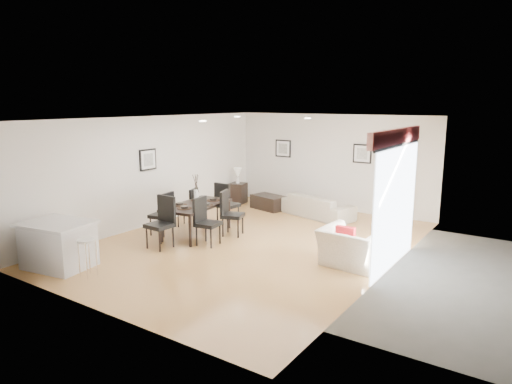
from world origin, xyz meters
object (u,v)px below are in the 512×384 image
Objects in this scene: dining_chair_wnear at (164,211)px; bar_stool at (87,245)px; dining_chair_wfar at (190,205)px; side_table at (238,193)px; dining_chair_efar at (229,210)px; dining_table at (197,207)px; kitchen_island at (58,244)px; armchair at (352,247)px; sofa at (318,206)px; dining_chair_enear at (205,218)px; dining_chair_foot at (225,201)px; dining_chair_head at (163,219)px; coffee_table at (269,202)px.

bar_stool is (0.73, -2.61, 0.02)m from dining_chair_wnear.
dining_chair_wfar is 2.88m from side_table.
dining_chair_efar is 3.48m from bar_stool.
dining_chair_wnear is at bearing -152.93° from dining_table.
kitchen_island is (-0.12, -2.61, -0.12)m from dining_chair_wnear.
armchair is 3.18m from dining_chair_efar.
dining_chair_wnear is (-2.19, -3.51, 0.27)m from sofa.
dining_chair_foot reaches higher than dining_chair_enear.
sofa is 4.46m from dining_chair_head.
dining_chair_enear reaches higher than side_table.
dining_chair_wnear is 0.73× the size of kitchen_island.
dining_chair_wnear is 1.02× the size of coffee_table.
armchair is 1.06× the size of dining_chair_efar.
bar_stool is (0.74, -3.50, 0.05)m from dining_chair_wfar.
sofa is at bearing -3.81° from side_table.
dining_chair_wnear reaches higher than armchair.
dining_chair_enear is at bearing -66.36° from coffee_table.
dining_chair_efar is 0.92m from dining_chair_foot.
dining_table reaches higher than sofa.
sofa is 2.57m from dining_chair_foot.
dining_chair_head is 1.02× the size of dining_chair_foot.
side_table is 6.32m from kitchen_island.
sofa is at bearing -38.84° from dining_chair_efar.
sofa is 2.01× the size of dining_chair_wnear.
dining_chair_efar reaches higher than bar_stool.
dining_table reaches higher than coffee_table.
dining_table is at bearing -76.12° from coffee_table.
dining_chair_head reaches higher than dining_chair_foot.
dining_table is 0.75m from dining_chair_efar.
dining_chair_head is (0.62, -0.66, 0.05)m from dining_chair_wnear.
dining_chair_wnear is 2.71m from bar_stool.
sofa is at bearing 12.36° from coffee_table.
dining_chair_wnear is 1.65× the size of side_table.
dining_chair_efar is at bearing -57.19° from side_table.
sofa is 1.58m from coffee_table.
dining_chair_wfar reaches higher than coffee_table.
sofa is 1.82× the size of armchair.
coffee_table is at bearing -6.92° from side_table.
sofa is at bearing -49.45° from armchair.
dining_chair_head reaches higher than sofa.
coffee_table is at bearing 159.81° from dining_chair_wnear.
sofa is 2.04× the size of coffee_table.
dining_chair_wnear is 3.76m from side_table.
dining_chair_wfar is 0.88m from dining_chair_foot.
coffee_table is at bearing 149.07° from dining_chair_wfar.
armchair is 0.80× the size of kitchen_island.
armchair is at bearing 40.34° from bar_stool.
bar_stool is at bearing 92.49° from sofa.
dining_chair_head is at bearing 59.52° from kitchen_island.
dining_chair_head is (0.00, -1.08, -0.05)m from dining_table.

